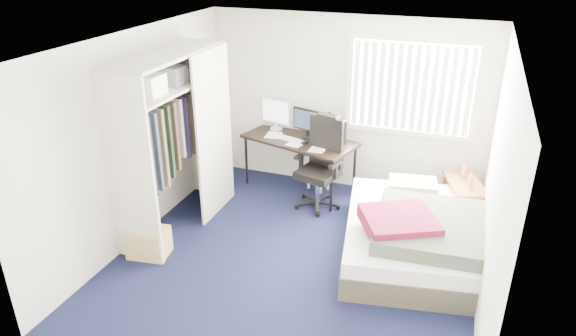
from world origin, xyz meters
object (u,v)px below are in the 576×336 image
at_px(bed, 415,234).
at_px(office_chair, 321,172).
at_px(nightstand, 465,187).
at_px(desk, 301,137).

bearing_deg(bed, office_chair, 148.79).
relative_size(office_chair, bed, 0.55).
distance_m(nightstand, bed, 1.18).
distance_m(desk, bed, 2.24).
relative_size(desk, nightstand, 1.99).
height_order(desk, bed, desk).
distance_m(office_chair, bed, 1.64).
bearing_deg(office_chair, desk, 138.88).
xyz_separation_m(office_chair, nightstand, (1.87, 0.22, -0.01)).
xyz_separation_m(office_chair, bed, (1.39, -0.84, -0.20)).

